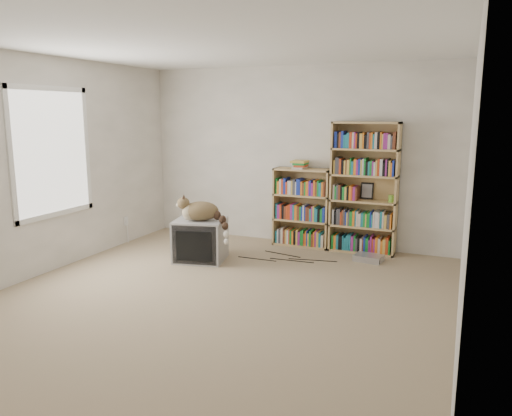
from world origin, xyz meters
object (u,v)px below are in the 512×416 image
at_px(crt_tv, 201,240).
at_px(dvd_player, 369,258).
at_px(bookcase_short, 302,210).
at_px(cat, 204,214).
at_px(bookcase_tall, 364,191).

distance_m(crt_tv, dvd_player, 2.16).
xyz_separation_m(bookcase_short, dvd_player, (1.02, -0.42, -0.46)).
xyz_separation_m(crt_tv, cat, (0.10, -0.06, 0.36)).
distance_m(cat, dvd_player, 2.16).
height_order(crt_tv, dvd_player, crt_tv).
xyz_separation_m(cat, bookcase_tall, (1.73, 1.27, 0.21)).
height_order(bookcase_tall, bookcase_short, bookcase_tall).
distance_m(bookcase_tall, bookcase_short, 0.91).
bearing_deg(bookcase_tall, crt_tv, -146.55).
height_order(crt_tv, bookcase_tall, bookcase_tall).
bearing_deg(cat, crt_tv, 119.73).
distance_m(crt_tv, bookcase_short, 1.57).
bearing_deg(cat, bookcase_short, 27.70).
distance_m(bookcase_short, dvd_player, 1.20).
relative_size(crt_tv, bookcase_tall, 0.41).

